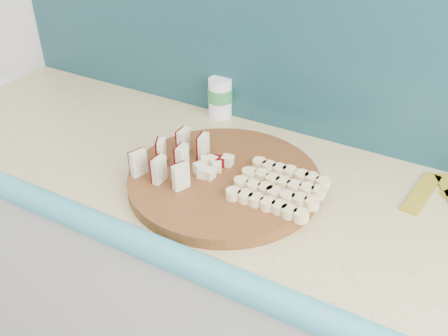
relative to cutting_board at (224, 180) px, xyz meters
name	(u,v)px	position (x,y,z in m)	size (l,w,h in m)	color
kitchen_counter	(290,331)	(0.19, 0.04, -0.47)	(2.20, 0.63, 0.91)	beige
backsplash	(359,53)	(0.19, 0.33, 0.24)	(2.20, 0.02, 0.50)	teal
cutting_board	(224,180)	(0.00, 0.00, 0.00)	(0.45, 0.45, 0.03)	#4E2910
apple_wedges	(172,157)	(-0.12, -0.04, 0.04)	(0.14, 0.18, 0.06)	beige
apple_chunks	(213,168)	(-0.03, 0.00, 0.03)	(0.07, 0.07, 0.02)	#EDE7BE
banana_slices	(279,188)	(0.14, 0.00, 0.02)	(0.20, 0.17, 0.02)	beige
canister	(220,97)	(-0.18, 0.30, 0.05)	(0.07, 0.07, 0.11)	white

